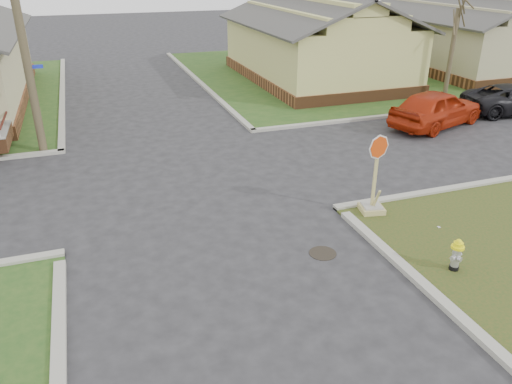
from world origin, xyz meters
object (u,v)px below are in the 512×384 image
object	(u,v)px
stop_sign	(373,196)
fire_hydrant	(457,253)
utility_pole	(18,14)
red_sedan	(436,108)

from	to	relation	value
stop_sign	fire_hydrant	bearing A→B (deg)	-74.43
utility_pole	fire_hydrant	world-z (taller)	utility_pole
fire_hydrant	stop_sign	bearing A→B (deg)	75.40
stop_sign	red_sedan	distance (m)	8.81
stop_sign	red_sedan	size ratio (longest dim) A/B	0.49
fire_hydrant	utility_pole	bearing A→B (deg)	109.55
red_sedan	utility_pole	bearing A→B (deg)	63.55
utility_pole	stop_sign	size ratio (longest dim) A/B	4.12
stop_sign	red_sedan	world-z (taller)	stop_sign
fire_hydrant	red_sedan	bearing A→B (deg)	35.92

